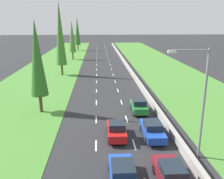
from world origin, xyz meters
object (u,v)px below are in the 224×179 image
red_hatchback_centre_lane (116,130)px  poplar_tree_second (37,59)px  green_hatchback_right_lane (139,106)px  poplar_tree_third (60,34)px  blue_sedan_right_lane (152,130)px  maroon_sedan_right_lane (171,175)px  blue_sedan_centre_lane (123,174)px  street_light_mast (200,97)px  poplar_tree_fifth (77,31)px  poplar_tree_fourth (72,37)px

red_hatchback_centre_lane → poplar_tree_second: 12.97m
red_hatchback_centre_lane → green_hatchback_right_lane: bearing=63.6°
green_hatchback_right_lane → poplar_tree_third: bearing=119.1°
blue_sedan_right_lane → red_hatchback_centre_lane: red_hatchback_centre_lane is taller
maroon_sedan_right_lane → blue_sedan_centre_lane: 3.30m
poplar_tree_second → poplar_tree_third: 21.55m
poplar_tree_third → street_light_mast: 36.36m
blue_sedan_centre_lane → green_hatchback_right_lane: (3.39, 13.54, 0.02)m
street_light_mast → red_hatchback_centre_lane: bearing=148.6°
poplar_tree_third → poplar_tree_fifth: (-0.04, 44.33, -1.16)m
blue_sedan_centre_lane → green_hatchback_right_lane: size_ratio=1.15×
maroon_sedan_right_lane → red_hatchback_centre_lane: (-3.18, 7.21, 0.02)m
poplar_tree_fourth → blue_sedan_centre_lane: bearing=-81.2°
blue_sedan_centre_lane → poplar_tree_fifth: 81.06m
poplar_tree_second → street_light_mast: poplar_tree_second is taller
blue_sedan_centre_lane → poplar_tree_fourth: size_ratio=0.40×
maroon_sedan_right_lane → poplar_tree_third: (-12.35, 36.23, 7.71)m
maroon_sedan_right_lane → poplar_tree_second: poplar_tree_second is taller
blue_sedan_centre_lane → poplar_tree_second: bearing=121.0°
maroon_sedan_right_lane → poplar_tree_third: size_ratio=0.30×
poplar_tree_third → blue_sedan_centre_lane: bearing=-75.9°
poplar_tree_second → poplar_tree_fifth: (-0.41, 65.80, 0.69)m
blue_sedan_right_lane → poplar_tree_second: 15.59m
maroon_sedan_right_lane → poplar_tree_fourth: bearing=101.9°
blue_sedan_centre_lane → poplar_tree_fifth: size_ratio=0.36×
blue_sedan_right_lane → green_hatchback_right_lane: 6.71m
green_hatchback_right_lane → red_hatchback_centre_lane: 7.39m
blue_sedan_right_lane → red_hatchback_centre_lane: size_ratio=1.15×
poplar_tree_second → street_light_mast: bearing=-37.1°
blue_sedan_right_lane → street_light_mast: size_ratio=0.50×
poplar_tree_fourth → maroon_sedan_right_lane: bearing=-78.1°
green_hatchback_right_lane → poplar_tree_third: size_ratio=0.26×
red_hatchback_centre_lane → poplar_tree_fifth: 74.21m
blue_sedan_right_lane → poplar_tree_fourth: poplar_tree_fourth is taller
poplar_tree_fifth → street_light_mast: size_ratio=1.40×
blue_sedan_centre_lane → street_light_mast: 8.30m
maroon_sedan_right_lane → green_hatchback_right_lane: size_ratio=1.15×
street_light_mast → poplar_tree_fifth: bearing=101.3°
poplar_tree_second → poplar_tree_fourth: poplar_tree_second is taller
maroon_sedan_right_lane → poplar_tree_second: bearing=129.1°
blue_sedan_centre_lane → red_hatchback_centre_lane: (0.10, 6.93, 0.02)m
blue_sedan_centre_lane → poplar_tree_third: size_ratio=0.30×
blue_sedan_centre_lane → poplar_tree_fifth: (-9.10, 80.28, 6.55)m
maroon_sedan_right_lane → blue_sedan_centre_lane: (-3.29, 0.28, 0.00)m
blue_sedan_right_lane → red_hatchback_centre_lane: (-3.48, 0.09, 0.02)m
poplar_tree_second → poplar_tree_fifth: size_ratio=0.89×
street_light_mast → poplar_tree_fourth: bearing=105.6°
poplar_tree_fourth → poplar_tree_fifth: size_ratio=0.88×
poplar_tree_fourth → poplar_tree_fifth: poplar_tree_fifth is taller
poplar_tree_third → street_light_mast: (15.34, -32.80, -3.29)m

